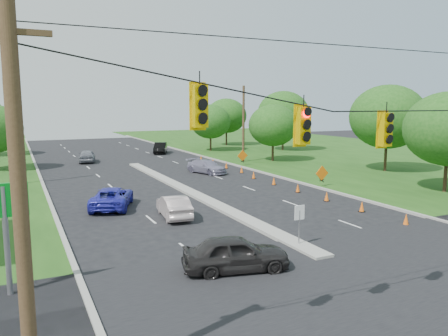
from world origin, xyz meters
TOP-DOWN VIEW (x-y plane):
  - ground at (0.00, 0.00)m, footprint 160.00×160.00m
  - cross_street at (0.00, 0.00)m, footprint 160.00×14.00m
  - curb_left at (-10.10, 30.00)m, footprint 0.25×110.00m
  - curb_right at (10.10, 30.00)m, footprint 0.25×110.00m
  - median at (0.00, 21.00)m, footprint 1.00×34.00m
  - median_sign at (0.00, 6.00)m, footprint 0.55×0.06m
  - signal_span at (-0.05, -1.00)m, footprint 25.60×0.32m
  - utility_pole_far_left at (-12.50, 30.00)m, footprint 0.28×0.28m
  - utility_pole_far_right at (12.50, 35.00)m, footprint 0.28×0.28m
  - cone_1 at (7.70, 6.50)m, footprint 0.32×0.32m
  - cone_2 at (7.70, 10.00)m, footprint 0.32×0.32m
  - cone_3 at (7.70, 13.50)m, footprint 0.32×0.32m
  - cone_4 at (7.70, 17.00)m, footprint 0.32×0.32m
  - cone_5 at (7.70, 20.50)m, footprint 0.32×0.32m
  - cone_6 at (7.70, 24.00)m, footprint 0.32×0.32m
  - cone_7 at (8.30, 27.50)m, footprint 0.32×0.32m
  - cone_8 at (8.30, 31.00)m, footprint 0.32×0.32m
  - cone_9 at (8.30, 34.50)m, footprint 0.32×0.32m
  - cone_10 at (8.30, 38.00)m, footprint 0.32×0.32m
  - work_sign_1 at (10.80, 18.00)m, footprint 1.27×0.58m
  - work_sign_2 at (10.80, 32.00)m, footprint 1.27×0.58m
  - tree_8 at (22.00, 22.00)m, footprint 7.56×7.56m
  - tree_9 at (16.00, 34.00)m, footprint 5.88×5.88m
  - tree_10 at (24.00, 44.00)m, footprint 7.56×7.56m
  - tree_11 at (20.00, 55.00)m, footprint 6.72×6.72m
  - tree_12 at (14.00, 48.00)m, footprint 5.88×5.88m
  - black_sedan at (-4.14, 4.59)m, footprint 4.68×2.72m
  - white_sedan at (-3.56, 13.95)m, footprint 1.88×4.25m
  - blue_pickup at (-6.44, 18.06)m, footprint 3.97×5.54m
  - silver_car_far at (5.08, 28.88)m, footprint 3.28×5.03m
  - silver_car_oncoming at (-4.40, 42.75)m, footprint 2.59×4.71m
  - dark_car_receding at (6.37, 48.19)m, footprint 3.26×4.90m

SIDE VIEW (x-z plane):
  - ground at x=0.00m, z-range 0.00..0.00m
  - cross_street at x=0.00m, z-range -0.01..0.01m
  - curb_left at x=-10.10m, z-range -0.08..0.08m
  - curb_right at x=10.10m, z-range -0.08..0.08m
  - median at x=0.00m, z-range -0.09..0.09m
  - cone_1 at x=7.70m, z-range 0.00..0.70m
  - cone_2 at x=7.70m, z-range 0.00..0.70m
  - cone_3 at x=7.70m, z-range 0.00..0.70m
  - cone_4 at x=7.70m, z-range 0.00..0.70m
  - cone_5 at x=7.70m, z-range 0.00..0.70m
  - cone_6 at x=7.70m, z-range 0.00..0.70m
  - cone_7 at x=8.30m, z-range 0.00..0.70m
  - cone_8 at x=8.30m, z-range 0.00..0.70m
  - cone_9 at x=8.30m, z-range 0.00..0.70m
  - cone_10 at x=8.30m, z-range 0.00..0.70m
  - silver_car_far at x=5.08m, z-range 0.00..1.35m
  - white_sedan at x=-3.56m, z-range 0.00..1.35m
  - blue_pickup at x=-6.44m, z-range 0.00..1.40m
  - black_sedan at x=-4.14m, z-range 0.00..1.50m
  - silver_car_oncoming at x=-4.40m, z-range 0.00..1.52m
  - dark_car_receding at x=6.37m, z-range 0.00..1.53m
  - work_sign_1 at x=10.80m, z-range 0.41..1.78m
  - work_sign_2 at x=10.80m, z-range 0.41..1.78m
  - median_sign at x=0.00m, z-range 0.44..2.49m
  - tree_9 at x=16.00m, z-range 0.91..7.77m
  - tree_12 at x=14.00m, z-range 0.91..7.77m
  - utility_pole_far_left at x=-12.50m, z-range 0.00..9.00m
  - utility_pole_far_right at x=12.50m, z-range 0.00..9.00m
  - tree_11 at x=20.00m, z-range 1.04..8.88m
  - signal_span at x=-0.05m, z-range 0.47..9.47m
  - tree_8 at x=22.00m, z-range 1.17..9.99m
  - tree_10 at x=24.00m, z-range 1.17..9.99m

